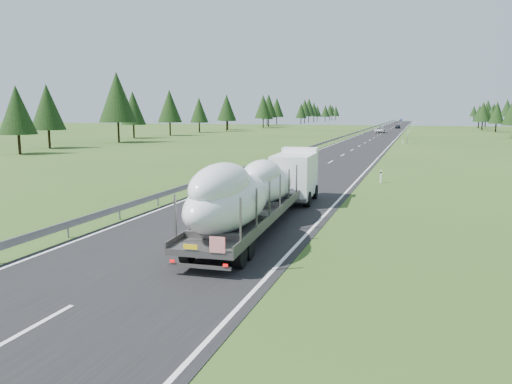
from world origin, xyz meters
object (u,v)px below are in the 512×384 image
(distant_car_dark, at_px, (398,127))
(distant_van, at_px, (380,130))
(distant_car_blue, at_px, (401,120))
(highway_sign, at_px, (407,133))
(boat_truck, at_px, (260,188))

(distant_car_dark, bearing_deg, distant_van, -90.92)
(distant_car_blue, bearing_deg, distant_car_dark, -88.47)
(distant_car_dark, height_order, distant_car_blue, distant_car_blue)
(highway_sign, bearing_deg, boat_truck, -94.34)
(highway_sign, bearing_deg, distant_car_blue, 92.40)
(boat_truck, distance_m, distant_car_dark, 149.90)
(distant_van, distance_m, distant_car_blue, 173.96)
(highway_sign, bearing_deg, distant_van, 100.08)
(boat_truck, bearing_deg, distant_car_dark, 89.99)
(highway_sign, distance_m, distant_van, 45.67)
(distant_van, relative_size, distant_car_dark, 1.51)
(boat_truck, height_order, distant_car_blue, boat_truck)
(highway_sign, distance_m, boat_truck, 67.54)
(distant_car_dark, xyz_separation_m, distant_car_blue, (-4.08, 136.37, 0.04))
(distant_car_blue, bearing_deg, highway_sign, -87.79)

